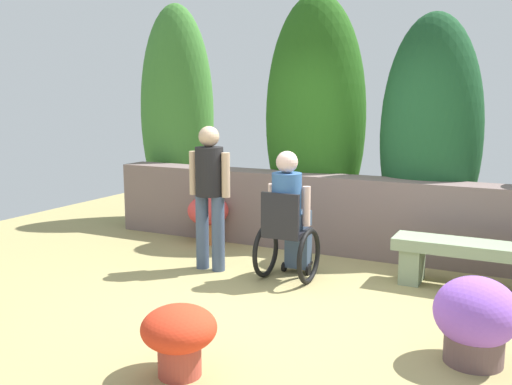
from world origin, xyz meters
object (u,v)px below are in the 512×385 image
person_in_wheelchair (289,220)px  flower_pot_purple_near (179,334)px  person_standing_companion (210,188)px  stone_bench (472,258)px  flower_pot_terracotta_by_wall (208,215)px  flower_pot_red_accent (475,319)px

person_in_wheelchair → flower_pot_purple_near: (0.17, -2.23, -0.33)m
person_standing_companion → flower_pot_purple_near: bearing=-63.9°
stone_bench → flower_pot_terracotta_by_wall: 3.25m
flower_pot_purple_near → flower_pot_terracotta_by_wall: bearing=118.3°
stone_bench → person_in_wheelchair: 1.81m
person_in_wheelchair → person_standing_companion: 0.93m
stone_bench → person_standing_companion: person_standing_companion is taller
person_standing_companion → flower_pot_red_accent: size_ratio=2.50×
person_standing_companion → flower_pot_red_accent: bearing=-21.0°
person_standing_companion → flower_pot_purple_near: (1.06, -2.16, -0.61)m
person_in_wheelchair → flower_pot_terracotta_by_wall: (-1.51, 0.89, -0.25)m
person_standing_companion → flower_pot_terracotta_by_wall: 1.26m
stone_bench → person_in_wheelchair: person_in_wheelchair is taller
stone_bench → person_standing_companion: (-2.61, -0.56, 0.57)m
flower_pot_purple_near → flower_pot_red_accent: 2.06m
person_in_wheelchair → flower_pot_purple_near: bearing=-91.9°
flower_pot_purple_near → flower_pot_red_accent: bearing=31.9°
person_in_wheelchair → flower_pot_terracotta_by_wall: bearing=142.9°
person_in_wheelchair → flower_pot_terracotta_by_wall: 1.77m
person_in_wheelchair → flower_pot_red_accent: bearing=-37.1°
person_standing_companion → flower_pot_red_accent: 3.06m
flower_pot_terracotta_by_wall → flower_pot_red_accent: (3.43, -2.03, -0.05)m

